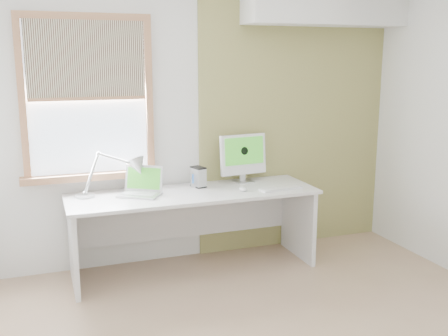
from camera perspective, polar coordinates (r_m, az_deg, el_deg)
name	(u,v)px	position (r m, az deg, el deg)	size (l,w,h in m)	color
room	(281,154)	(3.29, 6.26, 1.58)	(4.04, 3.54, 2.64)	tan
accent_wall	(294,118)	(5.27, 7.71, 5.41)	(2.00, 0.02, 2.60)	#92884B
soffit	(325,3)	(5.22, 11.01, 17.34)	(1.60, 0.40, 0.42)	white
window	(88,99)	(4.65, -14.66, 7.31)	(1.20, 0.14, 1.42)	#A96F49
desk	(192,211)	(4.72, -3.55, -4.75)	(2.20, 0.70, 0.73)	silver
desk_lamp	(128,170)	(4.61, -10.45, -0.27)	(0.69, 0.28, 0.38)	#B1B3B5
laptop	(141,188)	(4.57, -9.03, -2.13)	(0.43, 0.41, 0.24)	#B1B3B5
phone_dock	(195,183)	(4.78, -3.23, -1.64)	(0.09, 0.09, 0.14)	#B1B3B5
external_drive	(198,177)	(4.77, -2.83, -0.98)	(0.13, 0.16, 0.19)	#B1B3B5
imac	(243,155)	(4.94, 2.10, 1.39)	(0.47, 0.17, 0.46)	#B1B3B5
keyboard	(281,189)	(4.72, 6.26, -2.24)	(0.41, 0.16, 0.02)	white
mouse	(243,189)	(4.65, 2.10, -2.31)	(0.06, 0.11, 0.03)	white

